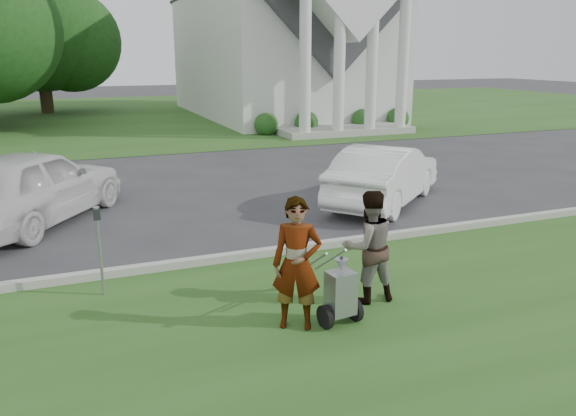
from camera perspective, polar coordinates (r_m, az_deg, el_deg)
ground at (r=9.78m, az=-2.06°, el=-6.11°), size 120.00×120.00×0.00m
grass_strip at (r=7.29m, az=6.11°, el=-14.12°), size 80.00×7.00×0.01m
church_lawn at (r=35.89m, az=-16.83°, el=9.04°), size 80.00×30.00×0.01m
curb at (r=10.24m, az=-3.09°, el=-4.66°), size 80.00×0.18×0.15m
church at (r=33.98m, az=-0.83°, el=19.38°), size 9.19×19.00×24.10m
tree_back at (r=38.60m, az=-23.97°, el=15.84°), size 9.61×7.60×8.89m
striping_cart at (r=7.71m, az=5.31°, el=-8.70°), size 0.60×1.15×1.03m
person_left at (r=7.42m, az=0.91°, el=-5.81°), size 0.78×0.68×1.80m
person_right at (r=8.32m, az=8.17°, el=-3.98°), size 0.85×0.67×1.69m
parking_meter_near at (r=8.86m, az=-18.65°, el=-3.15°), size 0.10×0.09×1.41m
car_b at (r=13.28m, az=-24.65°, el=2.03°), size 4.35×5.18×1.67m
car_d at (r=13.96m, az=9.77°, el=3.36°), size 4.34×4.02×1.45m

